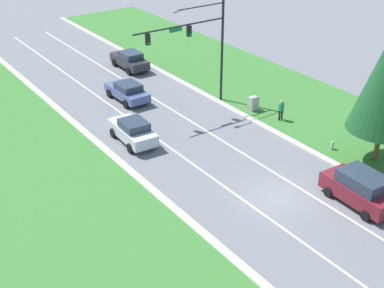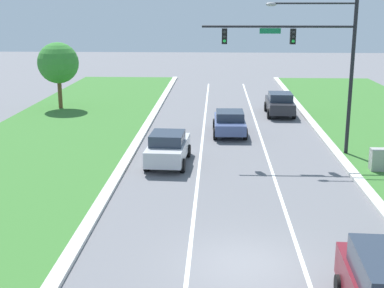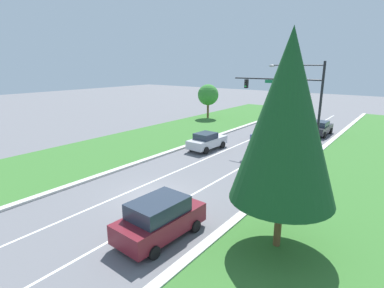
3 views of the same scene
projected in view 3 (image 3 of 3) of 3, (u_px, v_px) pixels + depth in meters
name	position (u px, v px, depth m)	size (l,w,h in m)	color
ground_plane	(154.00, 196.00, 18.90)	(160.00, 160.00, 0.00)	slate
curb_strip_right	(232.00, 223.00, 15.60)	(0.50, 90.00, 0.15)	beige
curb_strip_left	(99.00, 176.00, 22.16)	(0.50, 90.00, 0.15)	beige
grass_verge_right	(342.00, 262.00, 12.56)	(10.00, 90.00, 0.08)	#38702D
grass_verge_left	(60.00, 163.00, 25.21)	(10.00, 90.00, 0.08)	#38702D
lane_stripe_inner_left	(134.00, 189.00, 19.94)	(0.14, 81.00, 0.01)	white
lane_stripe_inner_right	(176.00, 204.00, 17.85)	(0.14, 81.00, 0.01)	white
traffic_signal_mast	(294.00, 95.00, 25.45)	(8.01, 0.41, 8.34)	black
charcoal_sedan	(320.00, 128.00, 35.16)	(2.08, 4.66, 1.69)	#28282D
slate_blue_sedan	(267.00, 134.00, 32.42)	(2.13, 4.49, 1.53)	#475684
silver_sedan	(207.00, 141.00, 29.13)	(2.18, 4.48, 1.70)	silver
burgundy_suv	(160.00, 218.00, 14.20)	(2.41, 4.62, 1.96)	maroon
utility_cabinet	(314.00, 167.00, 22.56)	(0.70, 0.60, 1.15)	#9E9E99
pedestrian	(311.00, 174.00, 20.17)	(0.40, 0.24, 1.69)	black
fire_hydrant	(274.00, 210.00, 16.33)	(0.34, 0.20, 0.70)	#B7B7BC
conifer_near_right_tree	(287.00, 118.00, 12.17)	(4.47, 4.47, 9.52)	brown
oak_near_left_tree	(208.00, 95.00, 45.56)	(3.16, 3.16, 5.21)	brown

